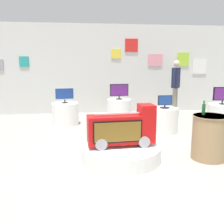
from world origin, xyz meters
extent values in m
plane|color=gray|center=(0.00, 0.00, 0.00)|extent=(30.00, 30.00, 0.00)
cube|color=silver|center=(0.00, 4.82, 1.51)|extent=(12.22, 0.10, 3.02)
cube|color=#9ECC33|center=(2.99, 4.75, 1.85)|extent=(0.42, 0.02, 0.48)
cube|color=red|center=(1.10, 4.75, 2.32)|extent=(0.44, 0.02, 0.44)
cube|color=yellow|center=(0.57, 4.75, 2.04)|extent=(0.35, 0.02, 0.32)
cube|color=teal|center=(-2.50, 4.75, 1.77)|extent=(0.31, 0.02, 0.34)
cube|color=white|center=(3.62, 4.75, 1.59)|extent=(0.51, 0.02, 0.51)
cube|color=pink|center=(1.96, 4.75, 1.82)|extent=(0.52, 0.02, 0.41)
cylinder|color=white|center=(-0.01, 0.22, 0.13)|extent=(1.44, 1.44, 0.27)
cylinder|color=gray|center=(-0.39, 0.20, 0.37)|extent=(0.23, 0.42, 0.21)
cylinder|color=gray|center=(0.38, 0.24, 0.37)|extent=(0.23, 0.42, 0.21)
cube|color=#B70F0F|center=(-0.01, 0.22, 0.59)|extent=(1.22, 0.42, 0.51)
cube|color=#B70F0F|center=(0.46, 0.25, 0.93)|extent=(0.28, 0.37, 0.18)
cube|color=black|center=(-0.09, 0.03, 0.59)|extent=(0.86, 0.06, 0.39)
cube|color=brown|center=(-0.09, 0.03, 0.59)|extent=(0.82, 0.06, 0.35)
cube|color=#B2B2B7|center=(-0.01, 0.22, 0.87)|extent=(0.96, 0.08, 0.02)
cylinder|color=white|center=(0.49, 3.60, 0.31)|extent=(0.75, 0.75, 0.63)
cylinder|color=black|center=(0.49, 3.60, 0.64)|extent=(0.21, 0.21, 0.02)
cylinder|color=black|center=(0.49, 3.60, 0.69)|extent=(0.04, 0.04, 0.08)
cube|color=black|center=(0.49, 3.60, 0.91)|extent=(0.57, 0.06, 0.37)
cube|color=#561E6B|center=(0.49, 3.58, 0.91)|extent=(0.53, 0.03, 0.33)
cylinder|color=white|center=(3.15, 2.31, 0.31)|extent=(0.74, 0.74, 0.63)
cylinder|color=black|center=(3.15, 2.31, 0.64)|extent=(0.17, 0.17, 0.02)
cylinder|color=black|center=(3.15, 2.31, 0.69)|extent=(0.04, 0.04, 0.09)
cube|color=black|center=(3.15, 2.31, 0.91)|extent=(0.53, 0.12, 0.36)
cube|color=#561E6B|center=(3.15, 2.29, 0.91)|extent=(0.48, 0.09, 0.33)
cylinder|color=white|center=(-1.14, 3.10, 0.31)|extent=(0.75, 0.75, 0.63)
cylinder|color=black|center=(-1.14, 3.10, 0.64)|extent=(0.17, 0.17, 0.02)
cylinder|color=black|center=(-1.14, 3.10, 0.69)|extent=(0.04, 0.04, 0.08)
cube|color=silver|center=(-1.14, 3.10, 0.89)|extent=(0.54, 0.11, 0.32)
cube|color=navy|center=(-1.14, 3.08, 0.89)|extent=(0.49, 0.08, 0.29)
cylinder|color=white|center=(1.39, 1.94, 0.31)|extent=(0.69, 0.69, 0.63)
cylinder|color=black|center=(1.39, 1.94, 0.64)|extent=(0.24, 0.24, 0.02)
cylinder|color=black|center=(1.39, 1.94, 0.67)|extent=(0.04, 0.04, 0.06)
cube|color=black|center=(1.39, 1.94, 0.82)|extent=(0.37, 0.05, 0.25)
cube|color=navy|center=(1.39, 1.92, 0.82)|extent=(0.34, 0.03, 0.22)
cylinder|color=#9E7F56|center=(1.61, 0.06, 0.41)|extent=(0.62, 0.62, 0.82)
cylinder|color=#9E7F56|center=(1.61, 0.06, 0.81)|extent=(0.64, 0.64, 0.02)
cylinder|color=#195926|center=(1.51, 0.16, 0.92)|extent=(0.06, 0.06, 0.19)
cylinder|color=#195926|center=(1.51, 0.16, 1.05)|extent=(0.03, 0.03, 0.07)
cylinder|color=gray|center=(2.42, 3.86, 0.47)|extent=(0.12, 0.12, 0.94)
cylinder|color=gray|center=(2.31, 3.70, 0.47)|extent=(0.12, 0.12, 0.94)
cube|color=#1E233F|center=(2.37, 3.78, 1.26)|extent=(0.38, 0.43, 0.64)
sphere|color=beige|center=(2.37, 3.78, 1.71)|extent=(0.20, 0.20, 0.20)
cylinder|color=#1E233F|center=(2.50, 3.98, 1.29)|extent=(0.08, 0.08, 0.58)
cylinder|color=#1E233F|center=(2.23, 3.58, 1.29)|extent=(0.08, 0.08, 0.58)
camera|label=1|loc=(-0.75, -4.21, 1.78)|focal=41.41mm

